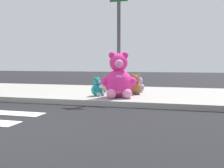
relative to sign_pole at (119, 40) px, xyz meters
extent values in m
cube|color=#9E9B93|center=(-1.00, 0.80, -1.77)|extent=(28.00, 4.40, 0.15)
cylinder|color=#4C4C51|center=(0.00, 0.00, -0.10)|extent=(0.11, 0.11, 3.20)
sphere|color=#F22D93|center=(0.13, -0.55, -1.29)|extent=(0.81, 0.81, 0.81)
ellipsoid|color=pink|center=(0.22, -0.83, -1.29)|extent=(0.48, 0.30, 0.52)
sphere|color=#F22D93|center=(0.13, -0.55, -0.69)|extent=(0.53, 0.53, 0.53)
sphere|color=pink|center=(0.20, -0.76, -0.72)|extent=(0.24, 0.24, 0.24)
sphere|color=#F22D93|center=(0.31, -0.49, -0.48)|extent=(0.20, 0.20, 0.20)
sphere|color=#F22D93|center=(0.53, -0.53, -1.23)|extent=(0.25, 0.25, 0.25)
sphere|color=pink|center=(0.44, -0.81, -1.56)|extent=(0.28, 0.28, 0.28)
sphere|color=#F22D93|center=(-0.05, -0.60, -0.48)|extent=(0.20, 0.20, 0.20)
sphere|color=#F22D93|center=(-0.21, -0.76, -1.23)|extent=(0.25, 0.25, 0.25)
sphere|color=pink|center=(0.02, -0.94, -1.56)|extent=(0.28, 0.28, 0.28)
sphere|color=#B28CD8|center=(0.51, 0.96, -1.54)|extent=(0.31, 0.31, 0.31)
ellipsoid|color=silver|center=(0.40, 0.98, -1.54)|extent=(0.09, 0.18, 0.20)
sphere|color=#B28CD8|center=(0.51, 0.96, -1.31)|extent=(0.21, 0.21, 0.21)
sphere|color=silver|center=(0.43, 0.98, -1.32)|extent=(0.09, 0.09, 0.09)
sphere|color=#B28CD8|center=(0.50, 0.89, -1.23)|extent=(0.08, 0.08, 0.08)
sphere|color=#B28CD8|center=(0.45, 0.82, -1.52)|extent=(0.10, 0.10, 0.10)
sphere|color=silver|center=(0.37, 0.90, -1.64)|extent=(0.11, 0.11, 0.11)
sphere|color=#B28CD8|center=(0.52, 1.03, -1.23)|extent=(0.08, 0.08, 0.08)
sphere|color=#B28CD8|center=(0.50, 1.11, -1.52)|extent=(0.10, 0.10, 0.10)
sphere|color=silver|center=(0.40, 1.07, -1.64)|extent=(0.11, 0.11, 0.11)
sphere|color=teal|center=(-0.58, -0.42, -1.52)|extent=(0.35, 0.35, 0.35)
ellipsoid|color=#7BBFBC|center=(-0.46, -0.48, -1.52)|extent=(0.15, 0.21, 0.23)
sphere|color=teal|center=(-0.58, -0.42, -1.26)|extent=(0.23, 0.23, 0.23)
sphere|color=#7BBFBC|center=(-0.49, -0.47, -1.28)|extent=(0.10, 0.10, 0.10)
sphere|color=teal|center=(-0.54, -0.35, -1.17)|extent=(0.09, 0.09, 0.09)
sphere|color=teal|center=(-0.46, -0.30, -1.50)|extent=(0.11, 0.11, 0.11)
sphere|color=#7BBFBC|center=(-0.40, -0.40, -1.64)|extent=(0.12, 0.12, 0.12)
sphere|color=teal|center=(-0.61, -0.50, -1.17)|extent=(0.09, 0.09, 0.09)
sphere|color=teal|center=(-0.61, -0.59, -1.50)|extent=(0.11, 0.11, 0.11)
sphere|color=#7BBFBC|center=(-0.49, -0.58, -1.64)|extent=(0.12, 0.12, 0.12)
sphere|color=tan|center=(-0.69, 0.69, -1.55)|extent=(0.29, 0.29, 0.29)
ellipsoid|color=beige|center=(-0.74, 0.60, -1.55)|extent=(0.17, 0.14, 0.19)
sphere|color=tan|center=(-0.69, 0.69, -1.34)|extent=(0.19, 0.19, 0.19)
sphere|color=beige|center=(-0.73, 0.62, -1.35)|extent=(0.09, 0.09, 0.09)
sphere|color=tan|center=(-0.63, 0.65, -1.26)|extent=(0.07, 0.07, 0.07)
sphere|color=tan|center=(-0.59, 0.59, -1.53)|extent=(0.09, 0.09, 0.09)
sphere|color=beige|center=(-0.69, 0.54, -1.65)|extent=(0.10, 0.10, 0.10)
sphere|color=tan|center=(-0.75, 0.72, -1.26)|extent=(0.07, 0.07, 0.07)
sphere|color=tan|center=(-0.83, 0.73, -1.53)|extent=(0.09, 0.09, 0.09)
sphere|color=beige|center=(-0.82, 0.62, -1.65)|extent=(0.10, 0.10, 0.10)
sphere|color=olive|center=(0.50, 0.26, -1.50)|extent=(0.39, 0.39, 0.39)
ellipsoid|color=tan|center=(0.46, 0.39, -1.50)|extent=(0.23, 0.15, 0.26)
sphere|color=olive|center=(0.50, 0.26, -1.21)|extent=(0.26, 0.26, 0.26)
sphere|color=tan|center=(0.47, 0.36, -1.22)|extent=(0.12, 0.12, 0.12)
sphere|color=olive|center=(0.41, 0.23, -1.10)|extent=(0.10, 0.10, 0.10)
sphere|color=olive|center=(0.31, 0.25, -1.47)|extent=(0.12, 0.12, 0.12)
sphere|color=tan|center=(0.35, 0.38, -1.63)|extent=(0.14, 0.14, 0.14)
sphere|color=olive|center=(0.59, 0.29, -1.10)|extent=(0.10, 0.10, 0.10)
sphere|color=olive|center=(0.66, 0.36, -1.47)|extent=(0.12, 0.12, 0.12)
sphere|color=tan|center=(0.55, 0.45, -1.63)|extent=(0.14, 0.14, 0.14)
camera|label=1|loc=(1.91, -7.77, -0.71)|focal=41.14mm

